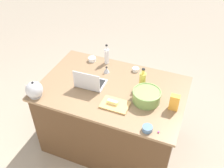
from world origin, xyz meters
TOP-DOWN VIEW (x-y plane):
  - ground_plane at (0.00, 0.00)m, footprint 12.00×12.00m
  - island_counter at (0.00, 0.00)m, footprint 1.59×1.04m
  - laptop at (0.24, 0.06)m, footprint 0.32×0.24m
  - mixing_bowl_large at (-0.40, 0.07)m, footprint 0.29×0.29m
  - bottle_vinegar at (0.24, -0.42)m, footprint 0.06×0.06m
  - bottle_oil at (-0.30, -0.14)m, footprint 0.07×0.07m
  - kettle at (0.69, 0.42)m, footprint 0.21×0.18m
  - cutting_board at (-0.13, 0.25)m, footprint 0.28×0.19m
  - butter_stick_left at (-0.11, 0.25)m, footprint 0.11×0.04m
  - ramekin_small at (0.42, -0.39)m, footprint 0.09×0.09m
  - ramekin_medium at (-0.52, 0.44)m, footprint 0.09×0.09m
  - ramekin_wide at (-0.14, -0.39)m, footprint 0.08×0.08m
  - kitchen_timer at (0.16, -0.24)m, footprint 0.07×0.07m
  - candy_bag at (-0.68, 0.08)m, footprint 0.09×0.06m
  - candy_0 at (0.13, 0.12)m, footprint 0.01×0.01m
  - candy_1 at (-0.46, 0.14)m, footprint 0.01×0.01m
  - candy_2 at (-0.62, 0.43)m, footprint 0.02×0.02m

SIDE VIEW (x-z plane):
  - ground_plane at x=0.00m, z-range 0.00..0.00m
  - island_counter at x=0.00m, z-range 0.00..0.90m
  - candy_0 at x=0.13m, z-range 0.90..0.91m
  - candy_1 at x=-0.46m, z-range 0.90..0.91m
  - candy_2 at x=-0.62m, z-range 0.90..0.92m
  - cutting_board at x=-0.13m, z-range 0.90..0.92m
  - ramekin_wide at x=-0.14m, z-range 0.90..0.94m
  - ramekin_small at x=0.42m, z-range 0.90..0.95m
  - ramekin_medium at x=-0.52m, z-range 0.90..0.95m
  - kitchen_timer at x=0.16m, z-range 0.90..0.97m
  - butter_stick_left at x=-0.11m, z-range 0.92..0.95m
  - laptop at x=0.24m, z-range 0.84..1.06m
  - mixing_bowl_large at x=-0.40m, z-range 0.90..1.03m
  - kettle at x=0.69m, z-range 0.88..1.08m
  - candy_bag at x=-0.68m, z-range 0.90..1.07m
  - bottle_oil at x=-0.30m, z-range 0.88..1.12m
  - bottle_vinegar at x=0.24m, z-range 0.88..1.13m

